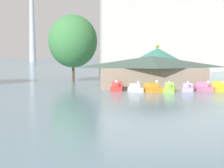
% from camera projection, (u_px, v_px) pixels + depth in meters
% --- Properties ---
extents(pedal_boat_red, '(1.99, 2.77, 1.56)m').
position_uv_depth(pedal_boat_red, '(117.00, 87.00, 45.78)').
color(pedal_boat_red, red).
rests_on(pedal_boat_red, ground).
extents(pedal_boat_white, '(1.94, 2.52, 1.56)m').
position_uv_depth(pedal_boat_white, '(135.00, 89.00, 44.45)').
color(pedal_boat_white, white).
rests_on(pedal_boat_white, ground).
extents(pedal_boat_orange, '(2.39, 3.26, 1.66)m').
position_uv_depth(pedal_boat_orange, '(153.00, 88.00, 44.73)').
color(pedal_boat_orange, orange).
rests_on(pedal_boat_orange, ground).
extents(pedal_boat_lime, '(2.22, 3.18, 1.54)m').
position_uv_depth(pedal_boat_lime, '(170.00, 88.00, 44.50)').
color(pedal_boat_lime, '#8CCC3F').
rests_on(pedal_boat_lime, ground).
extents(pedal_boat_lavender, '(2.35, 3.25, 1.48)m').
position_uv_depth(pedal_boat_lavender, '(188.00, 88.00, 45.49)').
color(pedal_boat_lavender, '#B299D8').
rests_on(pedal_boat_lavender, ground).
extents(pedal_boat_pink, '(2.05, 2.77, 1.49)m').
position_uv_depth(pedal_boat_pink, '(204.00, 87.00, 46.04)').
color(pedal_boat_pink, pink).
rests_on(pedal_boat_pink, ground).
extents(pedal_boat_yellow, '(1.78, 3.00, 1.50)m').
position_uv_depth(pedal_boat_yellow, '(219.00, 87.00, 45.37)').
color(pedal_boat_yellow, yellow).
rests_on(pedal_boat_yellow, ground).
extents(boathouse, '(17.42, 6.79, 4.86)m').
position_uv_depth(boathouse, '(152.00, 71.00, 50.88)').
color(boathouse, gray).
rests_on(boathouse, ground).
extents(green_roof_pavilion, '(10.09, 10.09, 7.18)m').
position_uv_depth(green_roof_pavilion, '(157.00, 62.00, 67.40)').
color(green_roof_pavilion, '#993328').
rests_on(green_roof_pavilion, ground).
extents(shoreline_tree_mid, '(9.19, 9.19, 12.59)m').
position_uv_depth(shoreline_tree_mid, '(73.00, 41.00, 61.94)').
color(shoreline_tree_mid, brown).
rests_on(shoreline_tree_mid, ground).
extents(background_building_block, '(40.49, 17.18, 28.24)m').
position_uv_depth(background_building_block, '(161.00, 28.00, 108.94)').
color(background_building_block, beige).
rests_on(background_building_block, ground).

